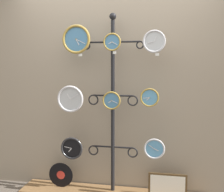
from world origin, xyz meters
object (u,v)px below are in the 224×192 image
object	(u,v)px
clock_top_center	(112,42)
clock_bottom_right	(154,149)
clock_top_right	(154,41)
clock_middle_center	(112,100)
clock_middle_right	(150,98)
clock_top_left	(76,39)
vinyl_record	(61,175)
picture_frame	(167,185)
display_stand	(113,131)
clock_bottom_left	(72,148)
clock_middle_left	(70,99)

from	to	relation	value
clock_top_center	clock_bottom_right	world-z (taller)	clock_top_center
clock_top_right	clock_middle_center	world-z (taller)	clock_top_right
clock_top_center	clock_middle_right	world-z (taller)	clock_top_center
clock_top_left	vinyl_record	xyz separation A→B (m)	(-0.24, 0.06, -1.63)
picture_frame	vinyl_record	bearing A→B (deg)	-179.57
clock_top_left	clock_middle_right	size ratio (longest dim) A/B	1.59
display_stand	clock_middle_center	world-z (taller)	display_stand
display_stand	clock_top_center	bearing A→B (deg)	-83.80
clock_bottom_left	vinyl_record	bearing A→B (deg)	160.51
clock_top_center	picture_frame	xyz separation A→B (m)	(0.63, 0.07, -1.61)
clock_middle_center	clock_bottom_left	distance (m)	0.75
clock_middle_center	picture_frame	distance (m)	1.15
clock_top_left	clock_top_center	bearing A→B (deg)	-0.45
display_stand	clock_top_right	bearing A→B (deg)	-12.21
clock_bottom_left	vinyl_record	size ratio (longest dim) A/B	0.88
clock_top_center	vinyl_record	distance (m)	1.72
vinyl_record	clock_top_right	bearing A→B (deg)	-3.45
clock_top_left	clock_bottom_right	size ratio (longest dim) A/B	1.41
clock_middle_right	clock_middle_center	bearing A→B (deg)	175.91
display_stand	clock_top_center	xyz separation A→B (m)	(0.01, -0.09, 1.02)
clock_top_left	clock_top_right	bearing A→B (deg)	-0.63
display_stand	clock_middle_left	size ratio (longest dim) A/B	6.86
clock_top_right	picture_frame	distance (m)	1.62
clock_bottom_right	clock_top_left	bearing A→B (deg)	178.62
clock_bottom_left	display_stand	bearing A→B (deg)	11.24
clock_bottom_left	clock_bottom_right	size ratio (longest dim) A/B	1.15
picture_frame	display_stand	bearing A→B (deg)	177.80
clock_top_center	clock_top_right	xyz separation A→B (m)	(0.46, -0.01, -0.00)
clock_top_right	clock_top_center	bearing A→B (deg)	179.21
clock_top_right	clock_middle_left	bearing A→B (deg)	-179.05
clock_middle_right	clock_bottom_right	world-z (taller)	clock_middle_right
picture_frame	clock_bottom_right	bearing A→B (deg)	-149.98
clock_middle_center	display_stand	bearing A→B (deg)	92.02
clock_top_left	clock_middle_center	bearing A→B (deg)	2.36
clock_top_left	clock_middle_center	size ratio (longest dim) A/B	1.57
display_stand	clock_top_left	bearing A→B (deg)	-167.15
clock_top_left	clock_middle_right	xyz separation A→B (m)	(0.83, -0.01, -0.64)
clock_middle_left	vinyl_record	world-z (taller)	clock_middle_left
clock_top_right	clock_bottom_right	world-z (taller)	clock_top_right
vinyl_record	clock_top_left	bearing A→B (deg)	-13.37
vinyl_record	clock_bottom_left	bearing A→B (deg)	-19.49
clock_bottom_right	picture_frame	world-z (taller)	clock_bottom_right
clock_middle_right	picture_frame	world-z (taller)	clock_middle_right
clock_bottom_right	clock_middle_left	bearing A→B (deg)	-179.77
clock_middle_center	clock_bottom_right	world-z (taller)	clock_middle_center
clock_top_right	clock_bottom_left	world-z (taller)	clock_top_right
clock_top_center	clock_bottom_right	xyz separation A→B (m)	(0.48, -0.02, -1.17)
clock_bottom_right	vinyl_record	size ratio (longest dim) A/B	0.76
clock_top_right	clock_bottom_left	xyz separation A→B (m)	(-0.94, 0.01, -1.22)
display_stand	clock_top_left	xyz separation A→B (m)	(-0.40, -0.09, 1.06)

